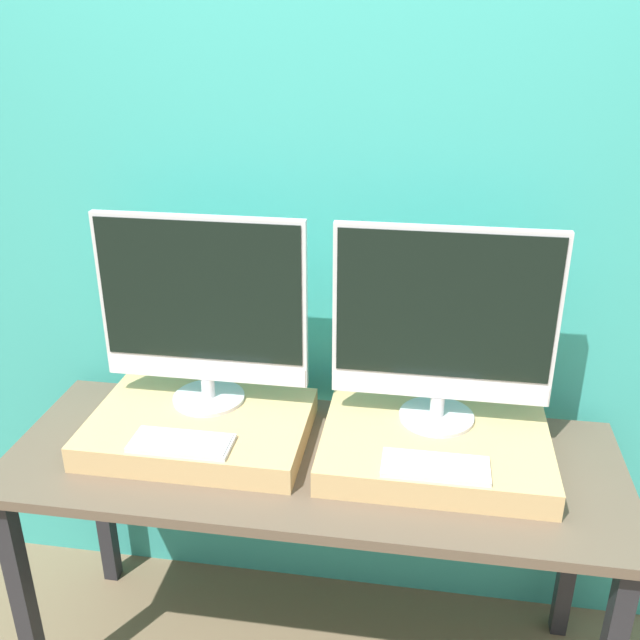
% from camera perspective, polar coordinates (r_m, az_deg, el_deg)
% --- Properties ---
extents(wall_back, '(8.00, 0.04, 2.60)m').
position_cam_1_polar(wall_back, '(2.13, 1.06, 6.63)').
color(wall_back, teal).
rests_on(wall_back, ground_plane).
extents(workbench, '(1.70, 0.63, 0.78)m').
position_cam_1_polar(workbench, '(2.06, -0.61, -12.94)').
color(workbench, brown).
rests_on(workbench, ground_plane).
extents(wooden_riser_left, '(0.62, 0.43, 0.08)m').
position_cam_1_polar(wooden_riser_left, '(2.09, -9.61, -8.51)').
color(wooden_riser_left, tan).
rests_on(wooden_riser_left, workbench).
extents(monitor_left, '(0.60, 0.21, 0.56)m').
position_cam_1_polar(monitor_left, '(2.02, -9.40, 0.94)').
color(monitor_left, silver).
rests_on(monitor_left, wooden_riser_left).
extents(keyboard_left, '(0.27, 0.12, 0.01)m').
position_cam_1_polar(keyboard_left, '(1.96, -11.02, -9.62)').
color(keyboard_left, silver).
rests_on(keyboard_left, wooden_riser_left).
extents(wooden_riser_right, '(0.62, 0.43, 0.08)m').
position_cam_1_polar(wooden_riser_right, '(2.00, 9.18, -10.14)').
color(wooden_riser_right, tan).
rests_on(wooden_riser_right, workbench).
extents(monitor_right, '(0.60, 0.21, 0.56)m').
position_cam_1_polar(monitor_right, '(1.93, 9.85, -0.28)').
color(monitor_right, silver).
rests_on(monitor_right, wooden_riser_right).
extents(keyboard_right, '(0.27, 0.12, 0.01)m').
position_cam_1_polar(keyboard_right, '(1.86, 9.22, -11.47)').
color(keyboard_right, silver).
rests_on(keyboard_right, wooden_riser_right).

